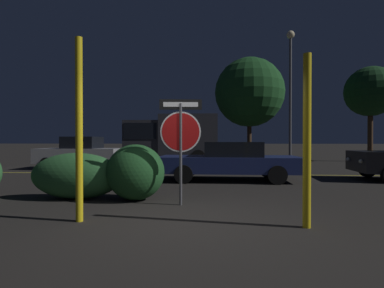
# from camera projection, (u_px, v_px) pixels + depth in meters

# --- Properties ---
(ground_plane) EXTENTS (260.00, 260.00, 0.00)m
(ground_plane) POSITION_uv_depth(u_px,v_px,m) (186.00, 223.00, 4.98)
(ground_plane) COLOR black
(road_center_stripe) EXTENTS (38.37, 0.12, 0.01)m
(road_center_stripe) POSITION_uv_depth(u_px,v_px,m) (203.00, 174.00, 12.24)
(road_center_stripe) COLOR gold
(road_center_stripe) RESTS_ON ground_plane
(stop_sign) EXTENTS (0.90, 0.12, 2.25)m
(stop_sign) POSITION_uv_depth(u_px,v_px,m) (181.00, 131.00, 6.37)
(stop_sign) COLOR #4C4C51
(stop_sign) RESTS_ON ground_plane
(yellow_pole_left) EXTENTS (0.12, 0.12, 3.12)m
(yellow_pole_left) POSITION_uv_depth(u_px,v_px,m) (79.00, 130.00, 5.07)
(yellow_pole_left) COLOR yellow
(yellow_pole_left) RESTS_ON ground_plane
(yellow_pole_right) EXTENTS (0.12, 0.12, 2.74)m
(yellow_pole_right) POSITION_uv_depth(u_px,v_px,m) (307.00, 141.00, 4.71)
(yellow_pole_right) COLOR yellow
(yellow_pole_right) RESTS_ON ground_plane
(hedge_bush_1) EXTENTS (2.19, 0.91, 1.09)m
(hedge_bush_1) POSITION_uv_depth(u_px,v_px,m) (76.00, 176.00, 7.05)
(hedge_bush_1) COLOR #2D6633
(hedge_bush_1) RESTS_ON ground_plane
(hedge_bush_2) EXTENTS (1.34, 1.14, 1.29)m
(hedge_bush_2) POSITION_uv_depth(u_px,v_px,m) (135.00, 172.00, 6.90)
(hedge_bush_2) COLOR #1E4C23
(hedge_bush_2) RESTS_ON ground_plane
(passing_car_1) EXTENTS (4.01, 1.99, 1.56)m
(passing_car_1) POSITION_uv_depth(u_px,v_px,m) (81.00, 153.00, 14.58)
(passing_car_1) COLOR #9E9EA3
(passing_car_1) RESTS_ON ground_plane
(passing_car_2) EXTENTS (4.86, 2.04, 1.33)m
(passing_car_2) POSITION_uv_depth(u_px,v_px,m) (230.00, 161.00, 10.35)
(passing_car_2) COLOR navy
(passing_car_2) RESTS_ON ground_plane
(delivery_truck) EXTENTS (5.76, 2.69, 2.97)m
(delivery_truck) POSITION_uv_depth(u_px,v_px,m) (170.00, 136.00, 18.79)
(delivery_truck) COLOR #2D2D33
(delivery_truck) RESTS_ON ground_plane
(street_lamp) EXTENTS (0.48, 0.48, 8.09)m
(street_lamp) POSITION_uv_depth(u_px,v_px,m) (290.00, 77.00, 18.26)
(street_lamp) COLOR #4C4C51
(street_lamp) RESTS_ON ground_plane
(tree_0) EXTENTS (3.26, 3.26, 6.25)m
(tree_0) POSITION_uv_depth(u_px,v_px,m) (371.00, 92.00, 19.66)
(tree_0) COLOR #422D1E
(tree_0) RESTS_ON ground_plane
(tree_1) EXTENTS (5.14, 5.14, 7.55)m
(tree_1) POSITION_uv_depth(u_px,v_px,m) (249.00, 92.00, 22.29)
(tree_1) COLOR #422D1E
(tree_1) RESTS_ON ground_plane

